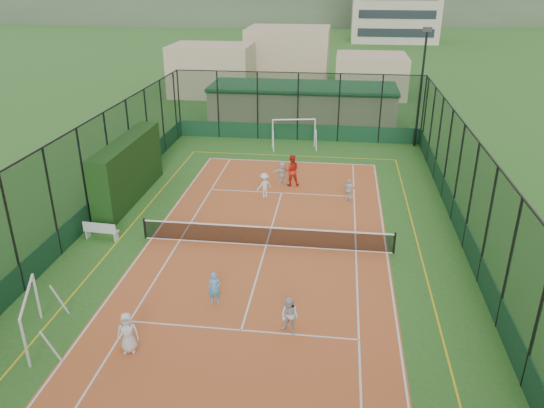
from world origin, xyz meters
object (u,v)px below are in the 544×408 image
Objects in this scene: child_near_left at (128,333)px; child_far_left at (264,185)px; futsal_goal_near at (31,318)px; child_far_back at (282,172)px; child_near_mid at (215,288)px; coach at (292,170)px; child_far_right at (349,190)px; floodlight_ne at (421,89)px; clubhouse at (303,104)px; futsal_goal_far at (294,133)px; white_bench at (101,230)px; child_near_right at (290,316)px.

child_near_left is 1.02× the size of child_far_left.
futsal_goal_near is 2.19× the size of child_far_back.
child_near_mid is 1.02× the size of child_far_back.
child_near_mid is 12.64m from coach.
child_far_right is (10.70, 13.56, -0.26)m from futsal_goal_near.
futsal_goal_near is at bearing 38.76° from child_far_back.
floodlight_ne reaches higher than clubhouse.
futsal_goal_far reaches higher than child_far_right.
child_far_right is (3.92, -9.51, -0.36)m from futsal_goal_far.
child_far_back is at bearing 71.42° from child_near_mid.
child_near_left is 16.10m from coach.
futsal_goal_near reaches higher than white_bench.
futsal_goal_far reaches higher than white_bench.
child_far_right is at bearing 50.73° from child_near_mid.
clubhouse is at bearing 147.88° from floodlight_ne.
white_bench is 11.48m from coach.
clubhouse is 14.36m from coach.
futsal_goal_far is at bearing -38.54° from futsal_goal_near.
futsal_goal_far is 2.45× the size of child_far_right.
floodlight_ne is 24.16m from child_near_right.
child_near_right is 0.97× the size of child_far_left.
child_near_mid is at bearing 78.55° from child_far_right.
child_near_left is 13.84m from child_far_left.
clubhouse reaches higher than child_far_left.
child_near_right is at bearing -86.57° from clubhouse.
child_near_right is at bearing -101.98° from futsal_goal_near.
child_near_mid is (5.60, 2.98, -0.25)m from futsal_goal_near.
coach is (7.34, 15.50, 0.04)m from futsal_goal_near.
child_far_left is 1.12× the size of child_far_right.
clubhouse is at bearing -118.90° from child_far_back.
child_near_right is 14.50m from child_far_back.
futsal_goal_near is 2.03× the size of child_near_right.
child_near_left is at bearing -96.65° from clubhouse.
coach reaches higher than futsal_goal_near.
floodlight_ne reaches higher than coach.
floodlight_ne is at bearing 51.72° from child_near_mid.
child_far_back is 0.68× the size of coach.
futsal_goal_near is 17.30m from child_far_back.
clubhouse is 16.75m from child_far_right.
child_near_right is 1.08× the size of child_far_back.
clubhouse is 8.03× the size of coach.
coach reaches higher than white_bench.
child_far_right is at bearing -60.45° from futsal_goal_near.
clubhouse is 11.77× the size of child_far_back.
clubhouse is at bearing 73.71° from child_near_mid.
futsal_goal_far is 1.66× the size of coach.
child_near_right is (1.81, -21.52, -0.30)m from futsal_goal_far.
white_bench is at bearing -127.01° from futsal_goal_far.
clubhouse is 10.58× the size of child_far_left.
coach is (-3.36, 1.94, 0.31)m from child_far_right.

